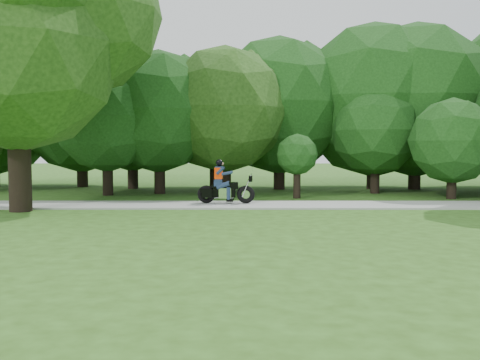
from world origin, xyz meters
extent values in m
plane|color=#2D4E16|center=(0.00, 0.00, 0.00)|extent=(100.00, 100.00, 0.00)
cube|color=gray|center=(0.00, 8.00, 0.03)|extent=(60.00, 2.20, 0.06)
cylinder|color=black|center=(-9.13, 11.78, 0.85)|extent=(0.42, 0.42, 1.71)
sphere|color=#153911|center=(-9.13, 11.78, 3.15)|extent=(4.43, 4.43, 4.43)
cylinder|color=black|center=(-4.94, 15.00, 0.90)|extent=(0.47, 0.47, 1.80)
sphere|color=#153911|center=(-4.94, 15.00, 3.53)|extent=(5.33, 5.33, 5.33)
cylinder|color=black|center=(4.31, 14.80, 0.90)|extent=(0.55, 0.55, 1.80)
sphere|color=#153911|center=(4.31, 14.80, 4.11)|extent=(7.10, 7.10, 7.10)
cylinder|color=black|center=(1.97, 12.71, 0.71)|extent=(0.39, 0.39, 1.43)
sphere|color=#153911|center=(1.97, 12.71, 2.66)|extent=(3.77, 3.77, 3.77)
cylinder|color=black|center=(-1.94, 14.80, 0.90)|extent=(0.52, 0.52, 1.80)
sphere|color=#153911|center=(-1.94, 14.80, 3.86)|extent=(6.35, 6.35, 6.35)
cylinder|color=black|center=(-11.49, 16.25, 0.90)|extent=(0.52, 0.52, 1.80)
sphere|color=#153911|center=(-11.49, 16.25, 3.88)|extent=(6.41, 6.41, 6.41)
cylinder|color=black|center=(2.44, 15.03, 0.90)|extent=(0.56, 0.56, 1.80)
sphere|color=#153911|center=(2.44, 15.03, 4.13)|extent=(7.16, 7.16, 7.16)
cylinder|color=black|center=(-8.79, 15.16, 0.90)|extent=(0.49, 0.49, 1.80)
sphere|color=#153911|center=(-8.79, 15.16, 3.67)|extent=(5.77, 5.77, 5.77)
cylinder|color=black|center=(-1.56, 10.58, 0.58)|extent=(0.28, 0.28, 1.16)
sphere|color=#153911|center=(-1.56, 10.58, 1.68)|extent=(1.60, 1.60, 1.60)
cylinder|color=black|center=(-4.37, 12.79, 0.90)|extent=(0.47, 0.47, 1.80)
sphere|color=#1E4112|center=(-4.37, 12.79, 3.55)|extent=(5.39, 5.39, 5.39)
cylinder|color=black|center=(4.30, 10.38, 0.57)|extent=(0.36, 0.36, 1.14)
sphere|color=#153911|center=(4.30, 10.38, 2.21)|extent=(3.27, 3.27, 3.27)
cylinder|color=black|center=(-7.13, 12.56, 0.88)|extent=(0.46, 0.46, 1.76)
sphere|color=#153911|center=(-7.13, 12.56, 3.44)|extent=(5.17, 5.17, 5.17)
cylinder|color=black|center=(-10.50, 6.50, 2.10)|extent=(0.68, 0.68, 4.20)
sphere|color=#1E4112|center=(-10.50, 6.50, 5.00)|extent=(6.40, 6.40, 6.40)
sphere|color=#1E4112|center=(-8.74, 7.30, 6.20)|extent=(5.12, 5.12, 5.12)
torus|color=black|center=(-4.89, 8.29, 0.37)|extent=(0.62, 0.21, 0.61)
torus|color=black|center=(-3.54, 8.21, 0.37)|extent=(0.62, 0.21, 0.61)
cube|color=black|center=(-4.38, 8.26, 0.41)|extent=(0.98, 0.26, 0.28)
cube|color=silver|center=(-4.24, 8.25, 0.41)|extent=(0.43, 0.32, 0.35)
cube|color=black|center=(-4.03, 8.24, 0.67)|extent=(0.47, 0.29, 0.23)
cube|color=black|center=(-4.49, 8.27, 0.64)|extent=(0.47, 0.30, 0.09)
cylinder|color=silver|center=(-3.51, 8.21, 0.67)|extent=(0.35, 0.06, 0.78)
cylinder|color=silver|center=(-3.36, 8.20, 1.05)|extent=(0.06, 0.56, 0.03)
cube|color=black|center=(-4.86, 8.09, 0.41)|extent=(0.37, 0.12, 0.30)
cube|color=black|center=(-4.84, 8.48, 0.41)|extent=(0.37, 0.12, 0.30)
cube|color=#1B2C48|center=(-4.49, 8.27, 0.76)|extent=(0.28, 0.35, 0.21)
cube|color=#1B2C48|center=(-4.47, 8.27, 1.07)|extent=(0.25, 0.38, 0.49)
cube|color=#F73704|center=(-4.47, 8.27, 1.09)|extent=(0.27, 0.41, 0.38)
sphere|color=black|center=(-4.44, 8.26, 1.44)|extent=(0.24, 0.24, 0.24)
camera|label=1|loc=(-3.69, -9.86, 2.04)|focal=40.00mm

